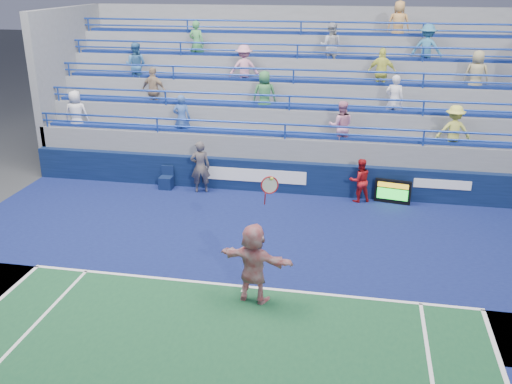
% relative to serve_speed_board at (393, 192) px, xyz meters
% --- Properties ---
extents(ground, '(120.00, 120.00, 0.00)m').
position_rel_serve_speed_board_xyz_m(ground, '(-3.66, -6.15, -0.40)').
color(ground, '#333538').
extents(sponsor_wall, '(18.00, 0.32, 1.10)m').
position_rel_serve_speed_board_xyz_m(sponsor_wall, '(-3.66, 0.35, 0.15)').
color(sponsor_wall, '#091533').
rests_on(sponsor_wall, ground).
extents(bleacher_stand, '(18.00, 5.60, 6.13)m').
position_rel_serve_speed_board_xyz_m(bleacher_stand, '(-3.65, 4.12, 1.14)').
color(bleacher_stand, slate).
rests_on(bleacher_stand, ground).
extents(serve_speed_board, '(1.17, 0.32, 0.80)m').
position_rel_serve_speed_board_xyz_m(serve_speed_board, '(0.00, 0.00, 0.00)').
color(serve_speed_board, black).
rests_on(serve_speed_board, ground).
extents(judge_chair, '(0.44, 0.44, 0.78)m').
position_rel_serve_speed_board_xyz_m(judge_chair, '(-7.72, -0.06, -0.15)').
color(judge_chair, '#0D1A3F').
rests_on(judge_chair, ground).
extents(tennis_player, '(1.85, 0.92, 3.06)m').
position_rel_serve_speed_board_xyz_m(tennis_player, '(-3.34, -6.66, 0.55)').
color(tennis_player, silver).
rests_on(tennis_player, ground).
extents(line_judge, '(0.76, 0.61, 1.82)m').
position_rel_serve_speed_board_xyz_m(line_judge, '(-6.44, -0.16, 0.50)').
color(line_judge, '#141C37').
rests_on(line_judge, ground).
extents(ball_girl, '(0.87, 0.78, 1.47)m').
position_rel_serve_speed_board_xyz_m(ball_girl, '(-1.08, -0.03, 0.33)').
color(ball_girl, '#A81317').
rests_on(ball_girl, ground).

